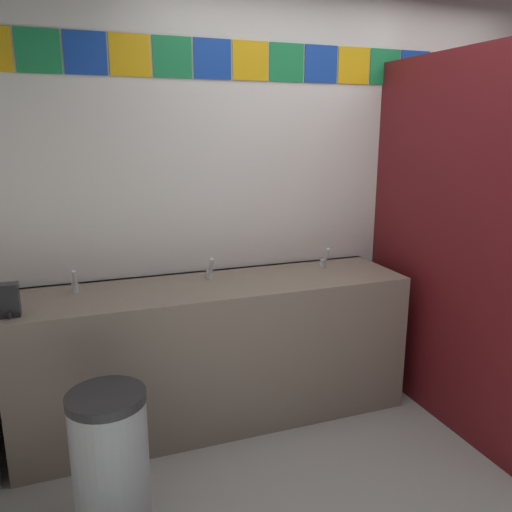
{
  "coord_description": "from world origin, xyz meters",
  "views": [
    {
      "loc": [
        -1.63,
        -1.57,
        1.7
      ],
      "look_at": [
        -0.76,
        0.83,
        1.06
      ],
      "focal_mm": 35.83,
      "sensor_mm": 36.0,
      "label": 1
    }
  ],
  "objects": [
    {
      "name": "wall_back",
      "position": [
        -0.0,
        1.47,
        1.36
      ],
      "size": [
        4.15,
        0.09,
        2.71
      ],
      "color": "white",
      "rests_on": "ground_plane"
    },
    {
      "name": "faucet_right",
      "position": [
        -0.15,
        1.22,
        0.89
      ],
      "size": [
        0.04,
        0.1,
        0.14
      ],
      "color": "silver",
      "rests_on": "vanity_counter"
    },
    {
      "name": "faucet_left",
      "position": [
        -1.65,
        1.22,
        0.89
      ],
      "size": [
        0.04,
        0.1,
        0.14
      ],
      "color": "silver",
      "rests_on": "vanity_counter"
    },
    {
      "name": "stall_divider",
      "position": [
        0.51,
        0.4,
        1.06
      ],
      "size": [
        0.92,
        1.53,
        2.12
      ],
      "color": "maroon",
      "rests_on": "ground_plane"
    },
    {
      "name": "soap_dispenser",
      "position": [
        -1.94,
        0.96,
        0.92
      ],
      "size": [
        0.09,
        0.09,
        0.16
      ],
      "color": "black",
      "rests_on": "vanity_counter"
    },
    {
      "name": "ground_plane",
      "position": [
        0.0,
        0.0,
        0.0
      ],
      "size": [
        9.13,
        9.13,
        0.0
      ],
      "primitive_type": "plane",
      "color": "#9E9E99"
    },
    {
      "name": "vanity_counter",
      "position": [
        -0.9,
        1.13,
        0.43
      ],
      "size": [
        2.25,
        0.59,
        0.84
      ],
      "color": "gray",
      "rests_on": "ground_plane"
    },
    {
      "name": "faucet_center",
      "position": [
        -0.9,
        1.22,
        0.89
      ],
      "size": [
        0.04,
        0.1,
        0.14
      ],
      "color": "silver",
      "rests_on": "vanity_counter"
    },
    {
      "name": "trash_bin",
      "position": [
        -1.56,
        0.44,
        0.32
      ],
      "size": [
        0.33,
        0.33,
        0.63
      ],
      "color": "#999EA3",
      "rests_on": "ground_plane"
    },
    {
      "name": "toilet",
      "position": [
        0.99,
        1.07,
        0.3
      ],
      "size": [
        0.39,
        0.49,
        0.74
      ],
      "color": "white",
      "rests_on": "ground_plane"
    }
  ]
}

